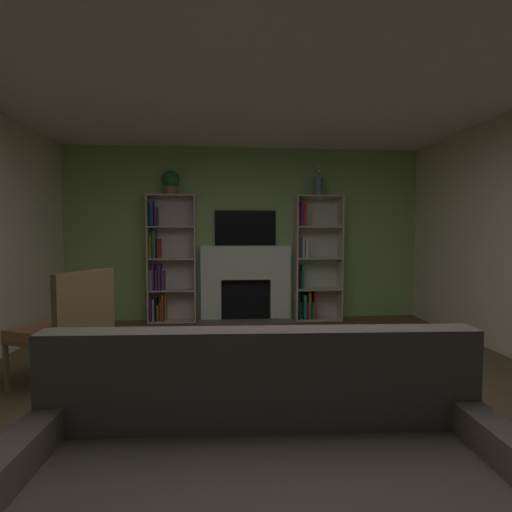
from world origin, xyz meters
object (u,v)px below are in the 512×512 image
(fireplace, at_px, (246,281))
(coffee_table, at_px, (250,391))
(bookshelf_left, at_px, (167,263))
(vase_with_flowers, at_px, (318,186))
(bookshelf_right, at_px, (312,264))
(armchair, at_px, (68,325))
(tv, at_px, (245,228))
(couch, at_px, (265,502))
(potted_plant, at_px, (171,181))

(fireplace, distance_m, coffee_table, 3.80)
(bookshelf_left, bearing_deg, vase_with_flowers, -1.32)
(bookshelf_right, bearing_deg, armchair, -137.49)
(vase_with_flowers, bearing_deg, tv, 173.89)
(tv, relative_size, bookshelf_right, 0.49)
(tv, xyz_separation_m, armchair, (-1.72, -2.61, -0.88))
(tv, distance_m, bookshelf_left, 1.31)
(fireplace, bearing_deg, couch, -92.46)
(bookshelf_left, xyz_separation_m, coffee_table, (1.00, -3.80, -0.49))
(tv, distance_m, bookshelf_right, 1.17)
(coffee_table, bearing_deg, tv, 87.01)
(fireplace, height_order, tv, tv)
(bookshelf_right, xyz_separation_m, vase_with_flowers, (0.09, -0.03, 1.19))
(coffee_table, bearing_deg, armchair, 140.50)
(fireplace, height_order, vase_with_flowers, vase_with_flowers)
(potted_plant, relative_size, vase_with_flowers, 0.78)
(couch, height_order, armchair, armchair)
(bookshelf_left, distance_m, vase_with_flowers, 2.59)
(tv, distance_m, vase_with_flowers, 1.29)
(bookshelf_right, distance_m, armchair, 3.74)
(bookshelf_left, height_order, armchair, bookshelf_left)
(bookshelf_left, bearing_deg, bookshelf_right, -0.65)
(bookshelf_right, relative_size, vase_with_flowers, 4.12)
(bookshelf_right, height_order, couch, bookshelf_right)
(tv, bearing_deg, fireplace, -90.00)
(bookshelf_right, bearing_deg, fireplace, 178.92)
(couch, xyz_separation_m, coffee_table, (-0.00, 0.86, 0.11))
(bookshelf_left, relative_size, vase_with_flowers, 4.12)
(tv, bearing_deg, bookshelf_left, -176.85)
(armchair, xyz_separation_m, coffee_table, (1.52, -1.25, -0.14))
(potted_plant, bearing_deg, couch, -78.75)
(bookshelf_left, distance_m, bookshelf_right, 2.22)
(tv, height_order, couch, tv)
(vase_with_flowers, xyz_separation_m, coffee_table, (-1.32, -3.74, -1.66))
(bookshelf_left, relative_size, coffee_table, 1.94)
(bookshelf_left, height_order, coffee_table, bookshelf_left)
(vase_with_flowers, bearing_deg, bookshelf_right, 162.45)
(tv, bearing_deg, couch, -92.42)
(tv, height_order, coffee_table, tv)
(couch, bearing_deg, tv, 87.58)
(potted_plant, relative_size, coffee_table, 0.36)
(couch, height_order, coffee_table, couch)
(armchair, bearing_deg, potted_plant, 76.27)
(fireplace, bearing_deg, tv, 90.00)
(potted_plant, distance_m, couch, 5.03)
(couch, distance_m, coffee_table, 0.86)
(armchair, height_order, coffee_table, armchair)
(fireplace, relative_size, coffee_table, 1.49)
(fireplace, relative_size, potted_plant, 4.09)
(fireplace, relative_size, couch, 0.70)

